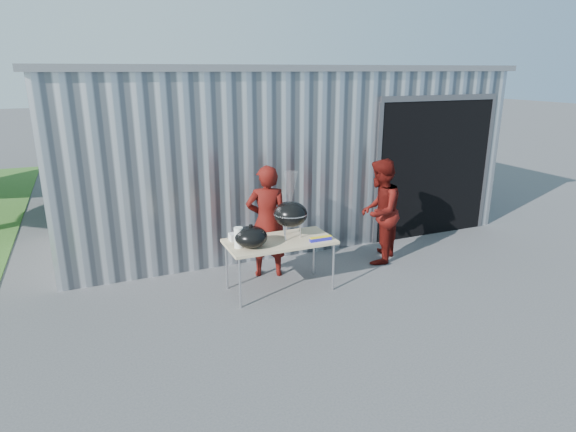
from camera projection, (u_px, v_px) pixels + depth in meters
name	position (u px, v px, depth m)	size (l,w,h in m)	color
ground	(312.00, 302.00, 6.53)	(80.00, 80.00, 0.00)	#434346
building	(260.00, 141.00, 10.46)	(8.20, 6.20, 3.10)	silver
folding_table	(280.00, 243.00, 6.71)	(1.50, 0.75, 0.75)	tan
kettle_grill	(291.00, 209.00, 6.69)	(0.48, 0.48, 0.95)	black
grill_lid	(251.00, 237.00, 6.40)	(0.44, 0.44, 0.32)	black
paper_towels	(239.00, 238.00, 6.39)	(0.12, 0.12, 0.28)	white
white_tub	(237.00, 237.00, 6.69)	(0.20, 0.15, 0.10)	white
foil_box	(321.00, 239.00, 6.67)	(0.32, 0.06, 0.06)	#1B19A5
person_cook	(267.00, 222.00, 7.17)	(0.62, 0.41, 1.71)	#480C08
person_bystander	(379.00, 212.00, 7.71)	(0.82, 0.64, 1.70)	#480C08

